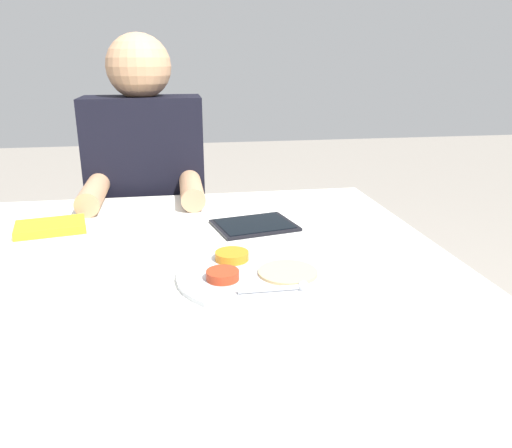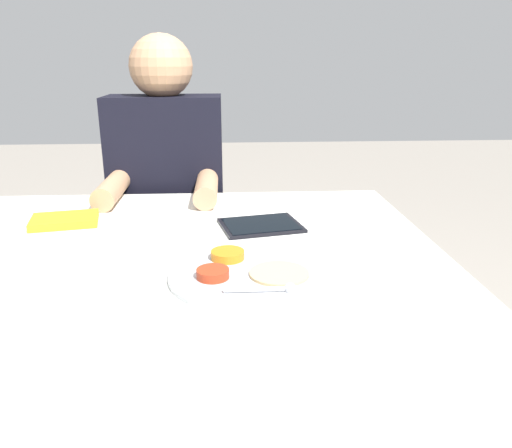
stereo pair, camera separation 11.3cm
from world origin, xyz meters
The scene contains 5 objects.
dining_table centered at (0.00, 0.00, 0.36)m, with size 1.27×0.94×0.72m.
thali_tray centered at (0.18, -0.19, 0.73)m, with size 0.33×0.33×0.03m.
red_notebook centered at (-0.29, 0.17, 0.73)m, with size 0.19×0.15×0.02m.
tablet_device centered at (0.23, 0.12, 0.73)m, with size 0.23×0.20×0.01m.
person_diner centered at (-0.07, 0.62, 0.58)m, with size 0.39×0.47×1.22m.
Camera 1 is at (0.03, -1.10, 1.14)m, focal length 35.00 mm.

